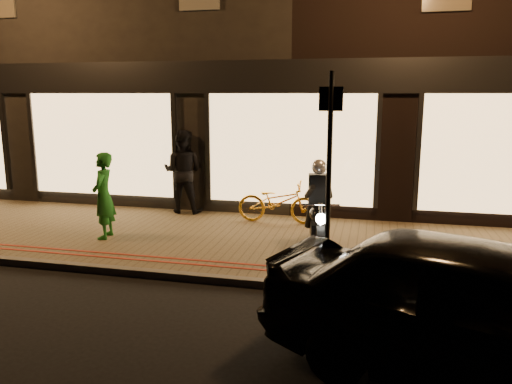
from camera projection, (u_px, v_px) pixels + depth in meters
ground at (244, 287)px, 7.33m from camera, size 90.00×90.00×0.00m
sidewalk at (271, 244)px, 9.22m from camera, size 50.00×4.00×0.12m
kerb_stone at (245, 282)px, 7.36m from camera, size 50.00×0.14×0.12m
red_kerb_lines at (253, 267)px, 7.83m from camera, size 50.00×0.26×0.01m
building_row at (319, 45)px, 15.08m from camera, size 48.00×10.11×8.50m
motorcycle at (318, 217)px, 8.47m from camera, size 0.66×1.93×1.59m
sign_post at (329, 162)px, 7.43m from camera, size 0.35×0.08×3.00m
bicycle_gold at (278, 202)px, 10.45m from camera, size 1.70×0.61×0.89m
person_green at (103, 196)px, 9.27m from camera, size 0.49×0.65×1.62m
person_dark at (183, 171)px, 11.29m from camera, size 0.94×0.74×1.88m
parked_car at (485, 313)px, 4.74m from camera, size 4.69×3.15×1.48m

